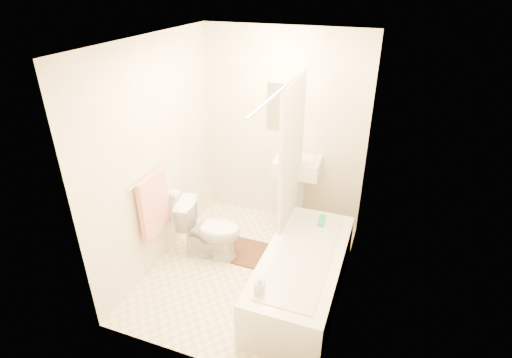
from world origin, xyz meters
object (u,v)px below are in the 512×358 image
(soap_bottle, at_px, (260,286))
(bath_mat, at_px, (249,253))
(sink, at_px, (297,190))
(bathtub, at_px, (302,274))
(toilet, at_px, (210,230))

(soap_bottle, bearing_deg, bath_mat, 116.18)
(sink, bearing_deg, soap_bottle, -88.16)
(bath_mat, bearing_deg, sink, 64.96)
(bathtub, distance_m, bath_mat, 0.86)
(sink, distance_m, bath_mat, 0.97)
(bathtub, bearing_deg, toilet, 168.08)
(toilet, bearing_deg, sink, -48.37)
(sink, height_order, bath_mat, sink)
(sink, xyz_separation_m, bath_mat, (-0.35, -0.75, -0.51))
(toilet, bearing_deg, soap_bottle, -143.24)
(sink, relative_size, bathtub, 0.62)
(toilet, distance_m, bath_mat, 0.54)
(sink, relative_size, bath_mat, 1.61)
(toilet, bearing_deg, bathtub, -111.21)
(sink, xyz_separation_m, soap_bottle, (0.16, -1.78, 0.04))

